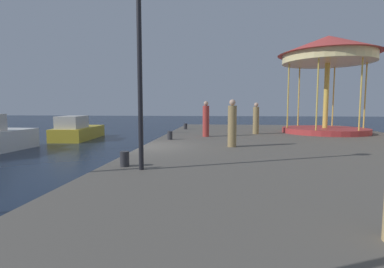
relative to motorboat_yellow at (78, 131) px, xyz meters
name	(u,v)px	position (x,y,z in m)	size (l,w,h in m)	color
ground_plane	(143,166)	(7.22, -8.64, -0.64)	(120.00, 120.00, 0.00)	#162338
quay_dock	(309,159)	(13.66, -8.64, -0.24)	(12.88, 28.11, 0.80)	#5B564F
motorboat_yellow	(78,131)	(0.00, 0.00, 0.00)	(2.55, 5.39, 1.72)	gold
carousel	(328,60)	(16.46, -1.91, 4.43)	(5.66, 5.66, 5.65)	#B23333
lamp_post_mid_promenade	(139,40)	(8.38, -12.86, 3.33)	(0.36, 0.36, 4.69)	black
bollard_center	(185,126)	(7.86, -0.01, 0.36)	(0.24, 0.24, 0.40)	#2D2D33
bollard_south	(170,135)	(7.91, -6.28, 0.36)	(0.24, 0.24, 0.40)	#2D2D33
bollard_north	(125,159)	(7.84, -12.52, 0.36)	(0.24, 0.24, 0.40)	#2D2D33
person_far_corner	(206,120)	(9.54, -4.72, 1.03)	(0.34, 0.34, 1.85)	#B23833
person_by_the_water	(256,119)	(12.30, -3.00, 1.00)	(0.34, 0.34, 1.79)	#937A4C
person_mid_promenade	(232,125)	(10.78, -8.47, 1.03)	(0.34, 0.34, 1.85)	#937A4C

